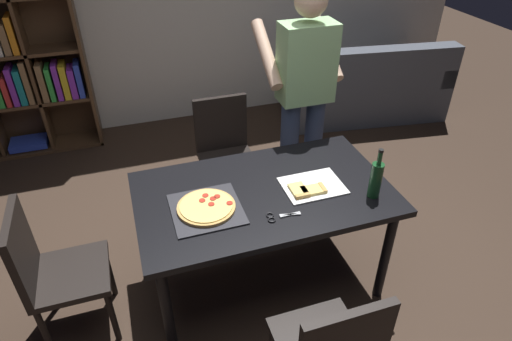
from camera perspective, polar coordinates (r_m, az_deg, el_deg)
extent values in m
plane|color=#38281E|center=(3.11, 0.89, -13.77)|extent=(12.00, 12.00, 0.00)
cube|color=black|center=(2.61, 1.04, -3.04)|extent=(1.51, 0.89, 0.04)
cylinder|color=black|center=(2.52, -11.48, -17.63)|extent=(0.06, 0.06, 0.71)
cylinder|color=black|center=(2.87, 16.53, -10.52)|extent=(0.06, 0.06, 0.71)
cylinder|color=black|center=(3.04, -13.60, -7.01)|extent=(0.06, 0.06, 0.71)
cylinder|color=black|center=(3.33, 9.91, -2.24)|extent=(0.06, 0.06, 0.71)
cylinder|color=black|center=(2.62, 9.98, -19.99)|extent=(0.04, 0.04, 0.41)
cube|color=black|center=(3.45, -3.64, 1.15)|extent=(0.42, 0.42, 0.04)
cube|color=black|center=(3.48, -4.62, 6.16)|extent=(0.42, 0.04, 0.45)
cylinder|color=black|center=(3.40, -5.63, -4.13)|extent=(0.04, 0.04, 0.41)
cylinder|color=black|center=(3.48, 0.14, -2.98)|extent=(0.04, 0.04, 0.41)
cylinder|color=black|center=(3.69, -6.95, -0.80)|extent=(0.04, 0.04, 0.41)
cylinder|color=black|center=(3.76, -1.59, 0.19)|extent=(0.04, 0.04, 0.41)
cube|color=black|center=(2.75, -22.96, -12.39)|extent=(0.42, 0.42, 0.04)
cube|color=black|center=(2.63, -28.25, -9.24)|extent=(0.04, 0.42, 0.45)
cylinder|color=black|center=(2.77, -18.14, -17.66)|extent=(0.04, 0.04, 0.41)
cylinder|color=black|center=(3.02, -18.52, -12.41)|extent=(0.04, 0.04, 0.41)
cylinder|color=black|center=(2.83, -25.71, -18.65)|extent=(0.04, 0.04, 0.41)
cylinder|color=black|center=(3.07, -25.32, -13.41)|extent=(0.04, 0.04, 0.41)
cube|color=#4C515B|center=(5.22, 13.56, 9.53)|extent=(1.80, 1.08, 0.40)
cube|color=#4C515B|center=(4.79, 15.70, 12.47)|extent=(1.71, 0.43, 0.45)
cube|color=#4C515B|center=(5.45, 21.66, 12.60)|extent=(0.28, 0.86, 0.20)
cube|color=#4C515B|center=(4.85, 5.44, 12.30)|extent=(0.28, 0.86, 0.20)
cube|color=#513823|center=(4.52, -21.84, 14.78)|extent=(0.03, 0.35, 1.95)
cube|color=#513823|center=(4.98, -27.23, 2.75)|extent=(1.40, 0.35, 0.03)
cube|color=#513823|center=(4.76, -30.16, 13.56)|extent=(1.40, 0.03, 1.95)
cube|color=#513823|center=(4.77, -28.77, 7.72)|extent=(1.34, 0.29, 0.03)
cube|color=#513823|center=(4.61, -30.41, 12.91)|extent=(1.34, 0.29, 0.03)
cube|color=#513823|center=(4.57, -27.67, 13.54)|extent=(0.03, 0.29, 1.89)
cube|color=blue|center=(4.93, -27.44, 3.23)|extent=(0.35, 0.25, 0.06)
cube|color=red|center=(4.70, -29.69, 9.18)|extent=(0.04, 0.22, 0.28)
cube|color=purple|center=(4.68, -29.05, 9.76)|extent=(0.05, 0.22, 0.35)
cube|color=teal|center=(4.67, -28.25, 9.81)|extent=(0.05, 0.22, 0.33)
cube|color=olive|center=(4.64, -27.59, 10.35)|extent=(0.05, 0.22, 0.40)
cube|color=olive|center=(4.63, -26.02, 10.46)|extent=(0.05, 0.22, 0.36)
cube|color=green|center=(4.63, -25.16, 10.38)|extent=(0.04, 0.22, 0.31)
cube|color=purple|center=(4.62, -24.42, 10.70)|extent=(0.05, 0.22, 0.34)
cube|color=yellow|center=(4.61, -23.60, 10.77)|extent=(0.06, 0.22, 0.33)
cube|color=purple|center=(4.61, -22.74, 10.68)|extent=(0.06, 0.22, 0.28)
cube|color=blue|center=(4.60, -22.01, 11.08)|extent=(0.05, 0.22, 0.33)
cube|color=olive|center=(4.53, -29.79, 14.79)|extent=(0.05, 0.22, 0.26)
cube|color=orange|center=(4.51, -29.09, 15.32)|extent=(0.05, 0.22, 0.32)
cylinder|color=#38476B|center=(3.50, 7.32, 2.31)|extent=(0.14, 0.14, 0.95)
cylinder|color=#38476B|center=(3.42, 4.27, 1.77)|extent=(0.14, 0.14, 0.95)
cube|color=#99CC8C|center=(3.12, 6.62, 13.74)|extent=(0.38, 0.22, 0.55)
sphere|color=#E0B293|center=(3.00, 7.18, 21.15)|extent=(0.22, 0.22, 0.22)
cylinder|color=#E0B293|center=(3.36, 9.09, 15.56)|extent=(0.09, 0.50, 0.39)
cylinder|color=#E0B293|center=(3.19, 1.40, 14.91)|extent=(0.09, 0.50, 0.39)
cube|color=#2D2D33|center=(2.47, -6.47, -5.03)|extent=(0.39, 0.39, 0.01)
cylinder|color=tan|center=(2.46, -6.49, -4.77)|extent=(0.33, 0.33, 0.02)
cylinder|color=#EACC6B|center=(2.46, -6.51, -4.56)|extent=(0.30, 0.30, 0.01)
cylinder|color=#B22819|center=(2.46, -5.84, -4.37)|extent=(0.04, 0.04, 0.00)
cylinder|color=#B22819|center=(2.49, -7.02, -3.88)|extent=(0.04, 0.04, 0.00)
cylinder|color=#B22819|center=(2.52, -6.61, -3.24)|extent=(0.04, 0.04, 0.00)
cylinder|color=#B22819|center=(2.46, -3.47, -4.25)|extent=(0.04, 0.04, 0.00)
cylinder|color=#B22819|center=(2.50, -5.62, -3.65)|extent=(0.04, 0.04, 0.00)
cylinder|color=#B22819|center=(2.51, -5.09, -3.38)|extent=(0.04, 0.04, 0.00)
cube|color=white|center=(2.65, 7.38, -1.98)|extent=(0.36, 0.28, 0.01)
cube|color=#EACC6B|center=(2.59, 5.59, -2.57)|extent=(0.09, 0.14, 0.02)
cube|color=tan|center=(2.54, 6.10, -3.31)|extent=(0.09, 0.03, 0.02)
cube|color=#EACC6B|center=(2.60, 7.46, -2.51)|extent=(0.14, 0.09, 0.02)
cube|color=tan|center=(2.62, 8.67, -2.24)|extent=(0.03, 0.09, 0.02)
cylinder|color=#194723|center=(2.59, 15.31, -1.23)|extent=(0.07, 0.07, 0.22)
cylinder|color=#194723|center=(2.51, 15.82, 1.56)|extent=(0.03, 0.03, 0.08)
cylinder|color=black|center=(2.48, 15.99, 2.48)|extent=(0.03, 0.03, 0.02)
cube|color=silver|center=(2.43, 4.47, -5.74)|extent=(0.12, 0.02, 0.01)
cube|color=silver|center=(2.43, 4.47, -5.74)|extent=(0.12, 0.04, 0.01)
torus|color=black|center=(2.42, 1.83, -5.83)|extent=(0.05, 0.05, 0.01)
torus|color=black|center=(2.39, 2.07, -6.44)|extent=(0.05, 0.05, 0.01)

